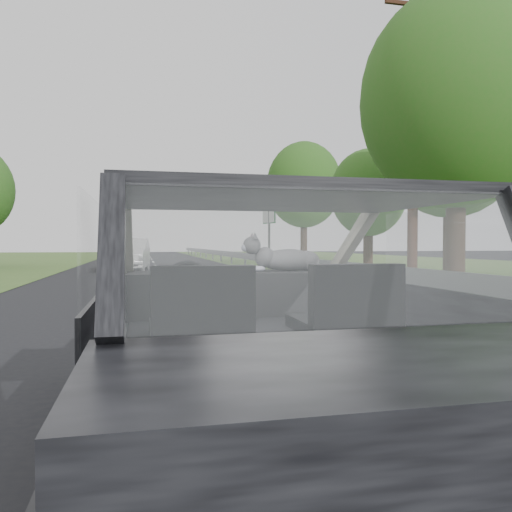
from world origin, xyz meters
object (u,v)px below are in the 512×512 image
other_car (129,255)px  utility_pole (413,131)px  subject_car (264,325)px  highway_sign (269,239)px  cat (288,259)px

other_car → utility_pole: bearing=-46.7°
utility_pole → other_car: bearing=128.9°
subject_car → utility_pole: utility_pole is taller
highway_sign → utility_pole: (1.44, -10.27, 2.87)m
subject_car → highway_sign: (5.13, 19.89, 0.68)m
cat → utility_pole: utility_pole is taller
cat → other_car: (-1.58, 18.69, -0.38)m
subject_car → other_car: 19.35m
subject_car → utility_pole: (6.57, 9.62, 3.55)m
subject_car → cat: (0.33, 0.63, 0.36)m
subject_car → highway_sign: highway_sign is taller
subject_car → utility_pole: bearing=55.7°
utility_pole → subject_car: bearing=-124.3°
highway_sign → other_car: bearing=169.1°
highway_sign → cat: bearing=-120.1°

